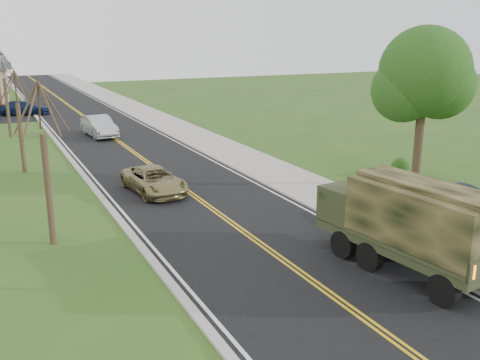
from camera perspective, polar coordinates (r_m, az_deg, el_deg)
ground at (r=15.47m, az=14.00°, el=-14.84°), size 160.00×160.00×0.00m
road at (r=51.40m, az=-15.85°, el=6.21°), size 8.00×120.00×0.01m
curb_right at (r=52.28m, az=-11.37°, el=6.70°), size 0.30×120.00×0.12m
sidewalk_right at (r=52.75m, az=-9.52°, el=6.85°), size 3.20×120.00×0.10m
curb_left at (r=50.84m, az=-20.47°, el=5.78°), size 0.30×120.00×0.10m
leafy_tree at (r=28.36m, az=19.04°, el=10.15°), size 4.83×4.50×8.10m
bare_tree_a at (r=20.75m, az=-19.91°, el=0.37°), size 1.93×2.26×6.08m
bare_tree_b at (r=32.51m, az=-22.39°, el=5.02°), size 1.83×2.14×5.73m
bare_tree_c at (r=44.35m, az=-23.63°, el=7.76°), size 2.04×2.39×6.42m
military_truck at (r=18.24m, az=17.70°, el=-4.07°), size 2.94×6.60×3.19m
suv_champagne at (r=26.84m, az=-9.15°, el=-0.02°), size 2.55×4.76×1.27m
sedan_silver at (r=42.55m, az=-14.79°, el=5.55°), size 2.08×4.91×1.58m
pickup_navy at (r=25.20m, az=22.91°, el=-1.95°), size 5.05×2.72×1.39m
lot_car_navy at (r=56.48m, az=-22.04°, el=7.15°), size 5.08×3.04×1.38m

